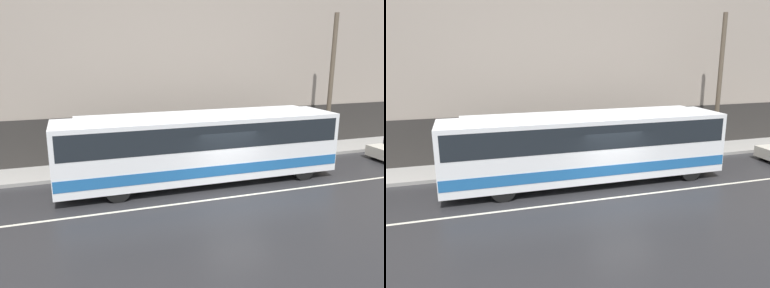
% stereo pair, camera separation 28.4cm
% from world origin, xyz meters
% --- Properties ---
extents(ground_plane, '(60.00, 60.00, 0.00)m').
position_xyz_m(ground_plane, '(0.00, 0.00, 0.00)').
color(ground_plane, '#262628').
extents(sidewalk, '(60.00, 2.44, 0.17)m').
position_xyz_m(sidewalk, '(0.00, 5.22, 0.08)').
color(sidewalk, gray).
rests_on(sidewalk, ground_plane).
extents(building_facade, '(60.00, 0.35, 10.12)m').
position_xyz_m(building_facade, '(0.00, 6.58, 4.88)').
color(building_facade, gray).
rests_on(building_facade, ground_plane).
extents(lane_stripe, '(54.00, 0.14, 0.01)m').
position_xyz_m(lane_stripe, '(0.00, 0.00, 0.00)').
color(lane_stripe, beige).
rests_on(lane_stripe, ground_plane).
extents(transit_bus, '(12.46, 2.57, 3.13)m').
position_xyz_m(transit_bus, '(-0.76, 2.08, 1.77)').
color(transit_bus, white).
rests_on(transit_bus, ground_plane).
extents(utility_pole_near, '(0.24, 0.24, 7.59)m').
position_xyz_m(utility_pole_near, '(7.71, 4.43, 3.96)').
color(utility_pole_near, brown).
rests_on(utility_pole_near, sidewalk).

